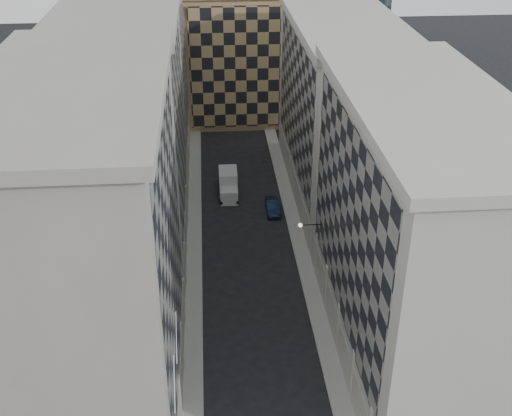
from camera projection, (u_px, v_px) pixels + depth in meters
sidewalk_west at (194, 252)px, 62.89m from camera, size 1.50×100.00×0.15m
sidewalk_east at (300, 247)px, 63.62m from camera, size 1.50×100.00×0.15m
bldg_left_a at (94, 263)px, 40.24m from camera, size 10.80×22.80×23.70m
bldg_left_b at (128, 135)px, 59.65m from camera, size 10.80×22.80×22.70m
bldg_left_c at (145, 70)px, 79.07m from camera, size 10.80×22.80×21.70m
bldg_right_a at (412, 236)px, 45.96m from camera, size 10.80×26.80×20.70m
bldg_right_b at (339, 110)px, 69.72m from camera, size 10.80×28.80×19.70m
tan_block at (243, 51)px, 91.87m from camera, size 16.80×14.80×18.80m
flagpoles_left at (175, 359)px, 38.09m from camera, size 0.10×6.33×2.33m
bracket_lamp at (302, 225)px, 55.36m from camera, size 1.98×0.36×0.36m
box_truck at (228, 185)px, 72.98m from camera, size 2.09×5.06×2.77m
dark_car at (273, 207)px, 69.73m from camera, size 1.37×3.90×1.29m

